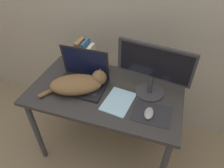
% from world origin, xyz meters
% --- Properties ---
extents(desk, '(1.13, 0.65, 0.72)m').
position_xyz_m(desk, '(0.00, 0.33, 0.63)').
color(desk, '#2D2B2B').
rests_on(desk, ground_plane).
extents(laptop, '(0.38, 0.26, 0.28)m').
position_xyz_m(laptop, '(-0.19, 0.34, 0.77)').
color(laptop, black).
rests_on(laptop, desk).
extents(cat, '(0.45, 0.34, 0.15)m').
position_xyz_m(cat, '(-0.18, 0.27, 0.79)').
color(cat, brown).
rests_on(cat, desk).
extents(external_monitor, '(0.51, 0.21, 0.39)m').
position_xyz_m(external_monitor, '(0.32, 0.40, 0.94)').
color(external_monitor, '#333338').
rests_on(external_monitor, desk).
extents(mousepad, '(0.25, 0.20, 0.00)m').
position_xyz_m(mousepad, '(0.37, 0.20, 0.72)').
color(mousepad, '#232328').
rests_on(mousepad, desk).
extents(computer_mouse, '(0.06, 0.11, 0.03)m').
position_xyz_m(computer_mouse, '(0.35, 0.18, 0.74)').
color(computer_mouse, '#99999E').
rests_on(computer_mouse, mousepad).
extents(book_row, '(0.16, 0.17, 0.26)m').
position_xyz_m(book_row, '(-0.27, 0.55, 0.84)').
color(book_row, '#232328').
rests_on(book_row, desk).
extents(notepad, '(0.21, 0.28, 0.01)m').
position_xyz_m(notepad, '(0.13, 0.24, 0.73)').
color(notepad, '#99C6E0').
rests_on(notepad, desk).
extents(webcam, '(0.05, 0.05, 0.08)m').
position_xyz_m(webcam, '(-0.07, 0.56, 0.77)').
color(webcam, '#232328').
rests_on(webcam, desk).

